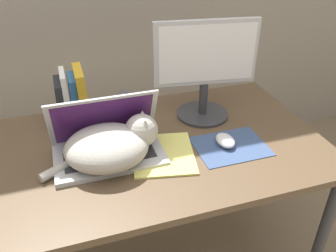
{
  "coord_description": "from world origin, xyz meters",
  "views": [
    {
      "loc": [
        -0.19,
        -0.69,
        1.48
      ],
      "look_at": [
        0.14,
        0.34,
        0.8
      ],
      "focal_mm": 38.0,
      "sensor_mm": 36.0,
      "label": 1
    }
  ],
  "objects_px": {
    "book_row": "(73,98)",
    "computer_mouse": "(225,140)",
    "cat": "(112,145)",
    "laptop": "(108,144)",
    "external_monitor": "(205,67)",
    "notepad": "(163,154)",
    "webcam": "(123,97)"
  },
  "relations": [
    {
      "from": "computer_mouse",
      "to": "notepad",
      "type": "relative_size",
      "value": 0.33
    },
    {
      "from": "cat",
      "to": "computer_mouse",
      "type": "xyz_separation_m",
      "value": [
        0.42,
        -0.03,
        -0.05
      ]
    },
    {
      "from": "external_monitor",
      "to": "notepad",
      "type": "distance_m",
      "value": 0.4
    },
    {
      "from": "external_monitor",
      "to": "notepad",
      "type": "xyz_separation_m",
      "value": [
        -0.25,
        -0.22,
        -0.22
      ]
    },
    {
      "from": "laptop",
      "to": "external_monitor",
      "type": "relative_size",
      "value": 0.94
    },
    {
      "from": "book_row",
      "to": "laptop",
      "type": "bearing_deg",
      "value": -72.49
    },
    {
      "from": "notepad",
      "to": "webcam",
      "type": "relative_size",
      "value": 3.69
    },
    {
      "from": "webcam",
      "to": "notepad",
      "type": "bearing_deg",
      "value": -81.18
    },
    {
      "from": "computer_mouse",
      "to": "webcam",
      "type": "height_order",
      "value": "webcam"
    },
    {
      "from": "computer_mouse",
      "to": "webcam",
      "type": "relative_size",
      "value": 1.21
    },
    {
      "from": "cat",
      "to": "external_monitor",
      "type": "bearing_deg",
      "value": 25.71
    },
    {
      "from": "laptop",
      "to": "cat",
      "type": "bearing_deg",
      "value": -80.15
    },
    {
      "from": "external_monitor",
      "to": "webcam",
      "type": "bearing_deg",
      "value": 149.76
    },
    {
      "from": "laptop",
      "to": "book_row",
      "type": "xyz_separation_m",
      "value": [
        -0.09,
        0.29,
        0.06
      ]
    },
    {
      "from": "laptop",
      "to": "book_row",
      "type": "distance_m",
      "value": 0.31
    },
    {
      "from": "cat",
      "to": "book_row",
      "type": "xyz_separation_m",
      "value": [
        -0.1,
        0.33,
        0.03
      ]
    },
    {
      "from": "cat",
      "to": "computer_mouse",
      "type": "relative_size",
      "value": 4.41
    },
    {
      "from": "book_row",
      "to": "webcam",
      "type": "bearing_deg",
      "value": 13.75
    },
    {
      "from": "computer_mouse",
      "to": "laptop",
      "type": "bearing_deg",
      "value": 169.91
    },
    {
      "from": "laptop",
      "to": "cat",
      "type": "distance_m",
      "value": 0.06
    },
    {
      "from": "book_row",
      "to": "notepad",
      "type": "bearing_deg",
      "value": -51.46
    },
    {
      "from": "book_row",
      "to": "external_monitor",
      "type": "bearing_deg",
      "value": -13.59
    },
    {
      "from": "laptop",
      "to": "webcam",
      "type": "relative_size",
      "value": 4.86
    },
    {
      "from": "cat",
      "to": "webcam",
      "type": "relative_size",
      "value": 5.32
    },
    {
      "from": "cat",
      "to": "book_row",
      "type": "distance_m",
      "value": 0.35
    },
    {
      "from": "notepad",
      "to": "webcam",
      "type": "bearing_deg",
      "value": 98.82
    },
    {
      "from": "computer_mouse",
      "to": "book_row",
      "type": "bearing_deg",
      "value": 145.27
    },
    {
      "from": "book_row",
      "to": "webcam",
      "type": "xyz_separation_m",
      "value": [
        0.22,
        0.05,
        -0.05
      ]
    },
    {
      "from": "book_row",
      "to": "notepad",
      "type": "distance_m",
      "value": 0.46
    },
    {
      "from": "computer_mouse",
      "to": "book_row",
      "type": "xyz_separation_m",
      "value": [
        -0.52,
        0.36,
        0.09
      ]
    },
    {
      "from": "external_monitor",
      "to": "computer_mouse",
      "type": "relative_size",
      "value": 4.31
    },
    {
      "from": "book_row",
      "to": "computer_mouse",
      "type": "bearing_deg",
      "value": -34.73
    }
  ]
}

